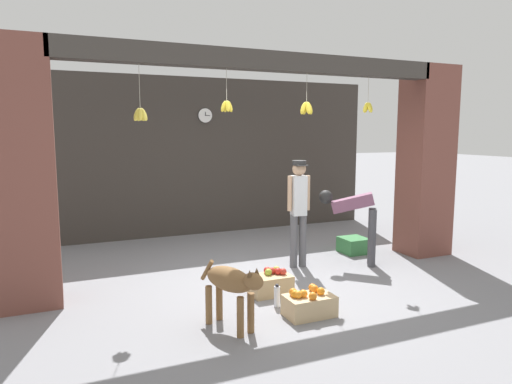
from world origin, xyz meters
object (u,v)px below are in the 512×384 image
at_px(worker_stooping, 356,216).
at_px(shopkeeper, 299,206).
at_px(produce_box_green, 354,245).
at_px(water_bottle, 277,296).
at_px(fruit_crate_apples, 271,283).
at_px(dog, 232,284).
at_px(fruit_crate_oranges, 309,304).
at_px(wall_clock, 205,115).

bearing_deg(worker_stooping, shopkeeper, 108.50).
relative_size(worker_stooping, produce_box_green, 2.63).
height_order(shopkeeper, water_bottle, shopkeeper).
height_order(fruit_crate_apples, produce_box_green, fruit_crate_apples).
height_order(dog, fruit_crate_oranges, dog).
height_order(fruit_crate_apples, water_bottle, fruit_crate_apples).
bearing_deg(water_bottle, shopkeeper, 53.06).
distance_m(fruit_crate_apples, wall_clock, 4.15).
distance_m(fruit_crate_oranges, water_bottle, 0.42).
distance_m(dog, fruit_crate_apples, 1.13).
height_order(worker_stooping, wall_clock, wall_clock).
xyz_separation_m(dog, produce_box_green, (2.84, 1.95, -0.34)).
xyz_separation_m(dog, wall_clock, (1.05, 4.29, 1.80)).
relative_size(produce_box_green, wall_clock, 1.49).
height_order(dog, wall_clock, wall_clock).
bearing_deg(produce_box_green, worker_stooping, -124.02).
distance_m(fruit_crate_apples, produce_box_green, 2.39).
distance_m(dog, produce_box_green, 3.46).
xyz_separation_m(fruit_crate_oranges, water_bottle, (-0.21, 0.36, -0.01)).
xyz_separation_m(dog, water_bottle, (0.67, 0.35, -0.35)).
bearing_deg(dog, shopkeeper, 111.31).
height_order(dog, produce_box_green, dog).
distance_m(dog, shopkeeper, 2.35).
xyz_separation_m(produce_box_green, water_bottle, (-2.17, -1.60, -0.00)).
distance_m(shopkeeper, worker_stooping, 0.88).
relative_size(dog, fruit_crate_oranges, 1.59).
bearing_deg(shopkeeper, worker_stooping, 170.71).
bearing_deg(water_bottle, fruit_crate_oranges, -60.57).
bearing_deg(dog, water_bottle, 93.90).
height_order(worker_stooping, water_bottle, worker_stooping).
height_order(shopkeeper, wall_clock, wall_clock).
relative_size(dog, worker_stooping, 0.76).
xyz_separation_m(dog, worker_stooping, (2.46, 1.39, 0.27)).
relative_size(worker_stooping, fruit_crate_apples, 2.27).
xyz_separation_m(worker_stooping, water_bottle, (-1.79, -1.04, -0.62)).
bearing_deg(water_bottle, produce_box_green, 36.48).
bearing_deg(produce_box_green, fruit_crate_apples, -149.62).
height_order(dog, worker_stooping, worker_stooping).
bearing_deg(shopkeeper, produce_box_green, -158.19).
bearing_deg(fruit_crate_apples, fruit_crate_oranges, -82.82).
bearing_deg(water_bottle, worker_stooping, 30.19).
xyz_separation_m(worker_stooping, produce_box_green, (0.38, 0.56, -0.62)).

